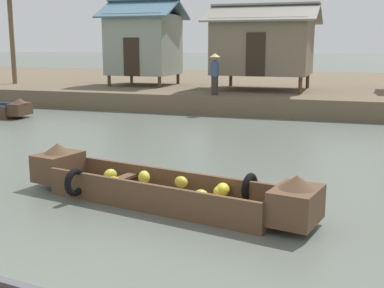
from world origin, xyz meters
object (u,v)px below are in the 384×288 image
(stilt_house_left, at_px, (144,43))
(vendor_person, at_px, (215,72))
(stilt_house_mid_left, at_px, (263,45))
(banana_boat, at_px, (161,188))

(stilt_house_left, distance_m, vendor_person, 6.19)
(stilt_house_mid_left, relative_size, vendor_person, 2.89)
(stilt_house_left, xyz_separation_m, stilt_house_mid_left, (6.14, -0.81, -0.10))
(stilt_house_left, bearing_deg, vendor_person, -38.78)
(stilt_house_mid_left, height_order, vendor_person, stilt_house_mid_left)
(stilt_house_left, xyz_separation_m, vendor_person, (4.75, -3.81, -1.14))
(vendor_person, bearing_deg, stilt_house_left, 141.22)
(banana_boat, distance_m, vendor_person, 11.90)
(vendor_person, bearing_deg, banana_boat, -78.83)
(stilt_house_mid_left, bearing_deg, vendor_person, -114.82)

